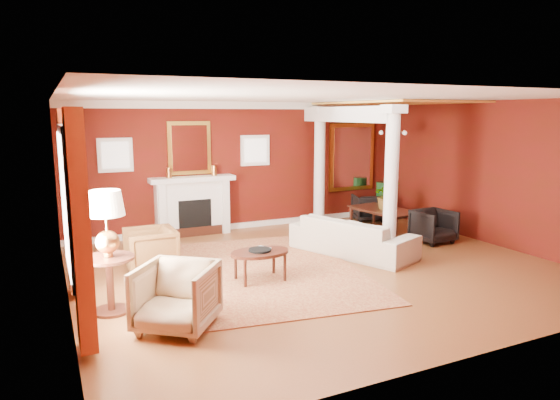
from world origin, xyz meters
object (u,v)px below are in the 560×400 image
armchair_leopard (150,248)px  side_table (107,230)px  armchair_stripe (176,294)px  sofa (353,230)px  coffee_table (260,254)px  dining_table (385,214)px

armchair_leopard → side_table: side_table is taller
armchair_leopard → side_table: 1.90m
armchair_stripe → sofa: bearing=64.2°
armchair_stripe → coffee_table: armchair_stripe is taller
armchair_stripe → side_table: size_ratio=0.55×
sofa → side_table: side_table is taller
sofa → armchair_stripe: (-3.82, -1.89, -0.01)m
armchair_leopard → dining_table: bearing=96.6°
armchair_leopard → coffee_table: armchair_leopard is taller
armchair_leopard → side_table: size_ratio=0.50×
side_table → dining_table: (6.12, 2.14, -0.70)m
armchair_stripe → coffee_table: bearing=74.7°
sofa → armchair_leopard: size_ratio=2.91×
sofa → armchair_leopard: sofa is taller
armchair_stripe → coffee_table: 2.04m
sofa → coffee_table: sofa is taller
sofa → coffee_table: bearing=84.8°
sofa → side_table: 4.65m
sofa → dining_table: sofa is taller
coffee_table → dining_table: (3.81, 1.81, -0.01)m
coffee_table → side_table: size_ratio=0.58×
armchair_leopard → armchair_stripe: bearing=-3.5°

